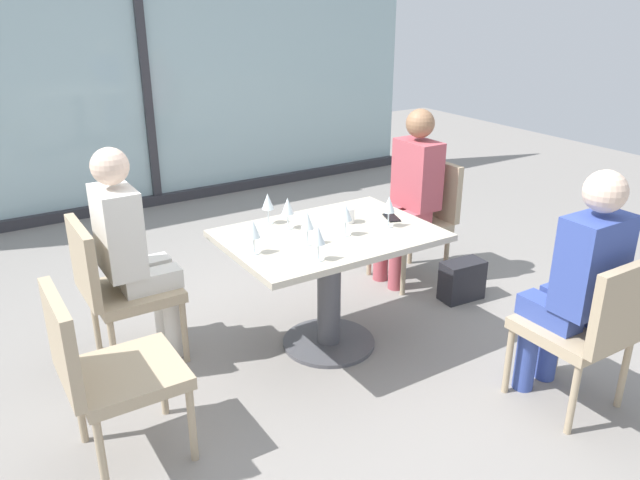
{
  "coord_description": "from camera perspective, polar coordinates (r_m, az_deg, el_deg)",
  "views": [
    {
      "loc": [
        -1.81,
        -2.77,
        2.01
      ],
      "look_at": [
        0.0,
        0.1,
        0.65
      ],
      "focal_mm": 35.02,
      "sensor_mm": 36.0,
      "label": 1
    }
  ],
  "objects": [
    {
      "name": "ground_plane",
      "position": [
        3.87,
        0.8,
        -9.44
      ],
      "size": [
        12.0,
        12.0,
        0.0
      ],
      "primitive_type": "plane",
      "color": "gray"
    },
    {
      "name": "window_wall_backdrop",
      "position": [
        6.28,
        -15.71,
        13.77
      ],
      "size": [
        5.95,
        0.1,
        2.7
      ],
      "color": "#9AB7BC",
      "rests_on": "ground_plane"
    },
    {
      "name": "dining_table_main",
      "position": [
        3.62,
        0.84,
        -2.23
      ],
      "size": [
        1.19,
        0.84,
        0.73
      ],
      "color": "#BCB29E",
      "rests_on": "ground_plane"
    },
    {
      "name": "chair_far_right",
      "position": [
        4.61,
        9.12,
        2.43
      ],
      "size": [
        0.5,
        0.46,
        0.87
      ],
      "color": "tan",
      "rests_on": "ground_plane"
    },
    {
      "name": "chair_far_left",
      "position": [
        3.65,
        -18.16,
        -3.81
      ],
      "size": [
        0.5,
        0.46,
        0.87
      ],
      "color": "tan",
      "rests_on": "ground_plane"
    },
    {
      "name": "chair_front_right",
      "position": [
        3.34,
        23.53,
        -7.05
      ],
      "size": [
        0.46,
        0.5,
        0.87
      ],
      "color": "tan",
      "rests_on": "ground_plane"
    },
    {
      "name": "chair_side_end",
      "position": [
        2.91,
        -19.11,
        -10.83
      ],
      "size": [
        0.5,
        0.46,
        0.87
      ],
      "color": "tan",
      "rests_on": "ground_plane"
    },
    {
      "name": "person_far_right",
      "position": [
        4.48,
        8.22,
        4.64
      ],
      "size": [
        0.39,
        0.34,
        1.26
      ],
      "color": "#B24C56",
      "rests_on": "ground_plane"
    },
    {
      "name": "person_far_left",
      "position": [
        3.59,
        -16.87,
        -0.51
      ],
      "size": [
        0.39,
        0.34,
        1.26
      ],
      "color": "silver",
      "rests_on": "ground_plane"
    },
    {
      "name": "person_front_right",
      "position": [
        3.31,
        22.54,
        -3.25
      ],
      "size": [
        0.34,
        0.39,
        1.26
      ],
      "color": "#384C9E",
      "rests_on": "ground_plane"
    },
    {
      "name": "wine_glass_0",
      "position": [
        3.46,
        2.36,
        2.49
      ],
      "size": [
        0.07,
        0.07,
        0.18
      ],
      "color": "silver",
      "rests_on": "dining_table_main"
    },
    {
      "name": "wine_glass_1",
      "position": [
        3.34,
        -1.17,
        1.73
      ],
      "size": [
        0.07,
        0.07,
        0.18
      ],
      "color": "silver",
      "rests_on": "dining_table_main"
    },
    {
      "name": "wine_glass_2",
      "position": [
        3.61,
        6.32,
        3.2
      ],
      "size": [
        0.07,
        0.07,
        0.18
      ],
      "color": "silver",
      "rests_on": "dining_table_main"
    },
    {
      "name": "wine_glass_3",
      "position": [
        3.23,
        -6.11,
        0.94
      ],
      "size": [
        0.07,
        0.07,
        0.18
      ],
      "color": "silver",
      "rests_on": "dining_table_main"
    },
    {
      "name": "wine_glass_4",
      "position": [
        3.57,
        -2.98,
        3.06
      ],
      "size": [
        0.07,
        0.07,
        0.18
      ],
      "color": "silver",
      "rests_on": "dining_table_main"
    },
    {
      "name": "wine_glass_5",
      "position": [
        3.13,
        -0.17,
        0.37
      ],
      "size": [
        0.07,
        0.07,
        0.18
      ],
      "color": "silver",
      "rests_on": "dining_table_main"
    },
    {
      "name": "wine_glass_6",
      "position": [
        3.65,
        -4.8,
        3.48
      ],
      "size": [
        0.07,
        0.07,
        0.18
      ],
      "color": "silver",
      "rests_on": "dining_table_main"
    },
    {
      "name": "coffee_cup",
      "position": [
        3.69,
        2.59,
        2.27
      ],
      "size": [
        0.08,
        0.08,
        0.09
      ],
      "primitive_type": "cylinder",
      "color": "white",
      "rests_on": "dining_table_main"
    },
    {
      "name": "cell_phone_on_table",
      "position": [
        3.79,
        6.59,
        2.03
      ],
      "size": [
        0.11,
        0.16,
        0.01
      ],
      "primitive_type": "cube",
      "rotation": [
        0.0,
        0.0,
        -0.33
      ],
      "color": "black",
      "rests_on": "dining_table_main"
    },
    {
      "name": "handbag_0",
      "position": [
        4.44,
        12.85,
        -3.62
      ],
      "size": [
        0.31,
        0.18,
        0.28
      ],
      "primitive_type": "cube",
      "rotation": [
        0.0,
        0.0,
        -0.08
      ],
      "color": "#232328",
      "rests_on": "ground_plane"
    }
  ]
}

